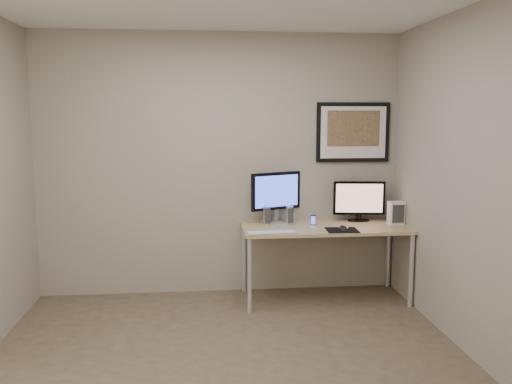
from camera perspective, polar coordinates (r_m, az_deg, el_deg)
The scene contains 13 objects.
floor at distance 4.12m, azimuth -2.80°, elevation -17.81°, with size 3.60×3.60×0.00m, color #4B412F.
room at distance 4.15m, azimuth -3.29°, elevation 5.97°, with size 3.60×3.60×3.60m.
desk at distance 5.31m, azimuth 7.25°, elevation -4.26°, with size 1.60×0.70×0.73m.
framed_art at distance 5.59m, azimuth 10.17°, elevation 6.21°, with size 0.75×0.04×0.60m.
monitor_large at distance 5.40m, azimuth 2.11°, elevation -0.27°, with size 0.52×0.26×0.50m.
monitor_tv at distance 5.54m, azimuth 10.80°, elevation -0.83°, with size 0.52×0.15×0.41m.
speaker_left at distance 5.31m, azimuth 1.13°, elevation -2.48°, with size 0.07×0.07×0.18m, color #B9B9BE.
speaker_right at distance 5.34m, azimuth 3.55°, elevation -2.44°, with size 0.07×0.07×0.18m, color #B9B9BE.
phone_dock at distance 5.23m, azimuth 6.03°, elevation -3.03°, with size 0.05×0.05×0.12m, color black.
keyboard at distance 4.92m, azimuth 1.60°, elevation -4.30°, with size 0.46×0.12×0.02m, color silver.
mousepad at distance 5.12m, azimuth 9.05°, elevation -3.98°, with size 0.29×0.26×0.00m, color black.
mouse at distance 5.16m, azimuth 9.16°, elevation -3.68°, with size 0.06×0.10×0.03m, color black.
fan_unit at distance 5.49m, azimuth 14.54°, elevation -2.13°, with size 0.15×0.11×0.23m, color silver.
Camera 1 is at (-0.18, -3.69, 1.81)m, focal length 38.00 mm.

